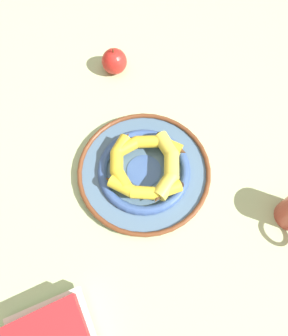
{
  "coord_description": "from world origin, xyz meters",
  "views": [
    {
      "loc": [
        0.06,
        0.32,
        0.82
      ],
      "look_at": [
        -0.02,
        -0.01,
        0.04
      ],
      "focal_mm": 35.0,
      "sensor_mm": 36.0,
      "label": 1
    }
  ],
  "objects_px": {
    "banana_a": "(119,161)",
    "apple": "(114,61)",
    "banana_c": "(168,167)",
    "decorative_bowl": "(144,171)",
    "banana_b": "(143,189)",
    "banana_d": "(150,145)"
  },
  "relations": [
    {
      "from": "banana_a",
      "to": "apple",
      "type": "xyz_separation_m",
      "value": [
        -0.05,
        -0.33,
        -0.01
      ]
    },
    {
      "from": "banana_a",
      "to": "banana_c",
      "type": "bearing_deg",
      "value": 80.65
    },
    {
      "from": "banana_c",
      "to": "apple",
      "type": "distance_m",
      "value": 0.39
    },
    {
      "from": "apple",
      "to": "banana_c",
      "type": "bearing_deg",
      "value": 100.65
    },
    {
      "from": "banana_c",
      "to": "banana_a",
      "type": "bearing_deg",
      "value": 84.34
    },
    {
      "from": "decorative_bowl",
      "to": "banana_c",
      "type": "distance_m",
      "value": 0.07
    },
    {
      "from": "decorative_bowl",
      "to": "banana_b",
      "type": "height_order",
      "value": "banana_b"
    },
    {
      "from": "decorative_bowl",
      "to": "apple",
      "type": "height_order",
      "value": "apple"
    },
    {
      "from": "apple",
      "to": "decorative_bowl",
      "type": "bearing_deg",
      "value": 91.9
    },
    {
      "from": "banana_d",
      "to": "apple",
      "type": "height_order",
      "value": "apple"
    },
    {
      "from": "banana_a",
      "to": "banana_b",
      "type": "distance_m",
      "value": 0.1
    },
    {
      "from": "banana_d",
      "to": "apple",
      "type": "xyz_separation_m",
      "value": [
        0.04,
        -0.31,
        -0.01
      ]
    },
    {
      "from": "decorative_bowl",
      "to": "banana_a",
      "type": "height_order",
      "value": "banana_a"
    },
    {
      "from": "banana_d",
      "to": "apple",
      "type": "relative_size",
      "value": 2.21
    },
    {
      "from": "banana_c",
      "to": "apple",
      "type": "xyz_separation_m",
      "value": [
        0.07,
        -0.38,
        -0.01
      ]
    },
    {
      "from": "banana_c",
      "to": "apple",
      "type": "height_order",
      "value": "apple"
    },
    {
      "from": "decorative_bowl",
      "to": "banana_c",
      "type": "bearing_deg",
      "value": 164.53
    },
    {
      "from": "banana_a",
      "to": "apple",
      "type": "distance_m",
      "value": 0.34
    },
    {
      "from": "banana_d",
      "to": "banana_a",
      "type": "bearing_deg",
      "value": 29.14
    },
    {
      "from": "banana_b",
      "to": "banana_d",
      "type": "bearing_deg",
      "value": 86.49
    },
    {
      "from": "banana_a",
      "to": "banana_c",
      "type": "relative_size",
      "value": 0.84
    },
    {
      "from": "decorative_bowl",
      "to": "banana_b",
      "type": "distance_m",
      "value": 0.07
    }
  ]
}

